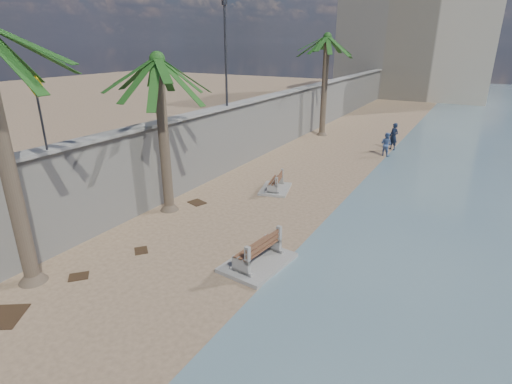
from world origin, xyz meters
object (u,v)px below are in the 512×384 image
at_px(bench_far, 275,183).
at_px(person_b, 386,143).
at_px(palm_mid, 157,61).
at_px(palm_back, 327,38).
at_px(bench_near, 258,252).
at_px(person_a, 394,135).

relative_size(bench_far, person_b, 1.33).
relative_size(bench_far, palm_mid, 0.31).
height_order(bench_far, palm_back, palm_back).
bearing_deg(palm_mid, palm_back, 88.36).
xyz_separation_m(bench_near, palm_mid, (-5.53, 2.06, 5.69)).
bearing_deg(person_a, person_b, -61.03).
bearing_deg(palm_mid, bench_near, -20.46).
distance_m(bench_near, palm_back, 20.90).
distance_m(bench_near, person_a, 17.31).
bearing_deg(bench_near, person_a, 87.75).
relative_size(bench_near, palm_back, 0.32).
height_order(bench_far, palm_mid, palm_mid).
xyz_separation_m(bench_near, person_a, (0.68, 17.28, 0.59)).
distance_m(bench_far, palm_back, 14.53).
distance_m(palm_mid, person_a, 17.21).
bearing_deg(palm_back, bench_far, -79.35).
height_order(bench_near, palm_back, palm_back).
height_order(person_a, person_b, person_a).
height_order(bench_near, palm_mid, palm_mid).
height_order(bench_near, person_a, person_a).
bearing_deg(bench_near, person_b, 87.82).
bearing_deg(palm_back, person_b, -32.98).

